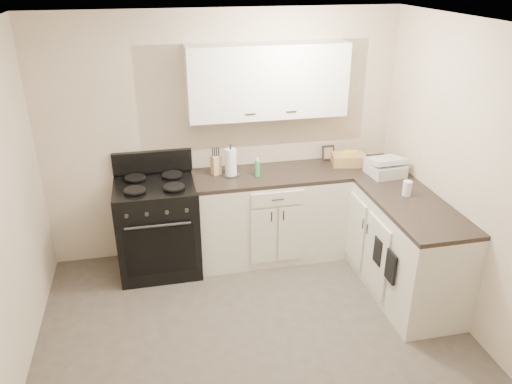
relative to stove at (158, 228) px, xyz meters
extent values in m
plane|color=#473F38|center=(0.73, -1.48, -0.46)|extent=(3.60, 3.60, 0.00)
plane|color=white|center=(0.73, -1.48, 2.04)|extent=(3.60, 3.60, 0.00)
plane|color=beige|center=(0.73, 0.32, 0.79)|extent=(3.60, 0.00, 3.60)
plane|color=beige|center=(2.53, -1.48, 0.79)|extent=(0.00, 3.60, 3.60)
cube|color=silver|center=(1.15, 0.02, -0.01)|extent=(1.55, 0.60, 0.90)
cube|color=silver|center=(2.23, -0.63, -0.01)|extent=(0.60, 1.90, 0.90)
cube|color=black|center=(1.15, 0.02, 0.46)|extent=(1.55, 0.60, 0.04)
cube|color=black|center=(2.23, -0.63, 0.46)|extent=(0.60, 1.90, 0.04)
cube|color=white|center=(1.15, 0.18, 1.38)|extent=(1.55, 0.30, 0.70)
cube|color=black|center=(0.00, 0.00, 0.00)|extent=(0.78, 0.67, 0.95)
cube|color=tan|center=(0.62, 0.12, 0.58)|extent=(0.11, 0.10, 0.19)
cylinder|color=white|center=(0.76, 0.06, 0.62)|extent=(0.15, 0.15, 0.28)
cylinder|color=#3EA355|center=(1.01, -0.01, 0.56)|extent=(0.06, 0.06, 0.16)
cube|color=black|center=(1.85, 0.26, 0.56)|extent=(0.13, 0.04, 0.16)
cube|color=tan|center=(2.01, 0.09, 0.54)|extent=(0.38, 0.29, 0.11)
cube|color=silver|center=(2.26, -0.25, 0.54)|extent=(0.35, 0.33, 0.12)
cylinder|color=silver|center=(2.24, -0.74, 0.55)|extent=(0.11, 0.11, 0.14)
cube|color=black|center=(1.90, -1.23, 0.07)|extent=(0.02, 0.16, 0.28)
cube|color=black|center=(1.90, -0.98, 0.07)|extent=(0.02, 0.14, 0.25)
camera|label=1|loc=(0.03, -4.48, 2.41)|focal=35.00mm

